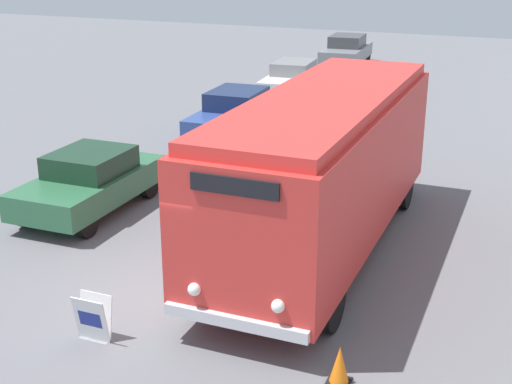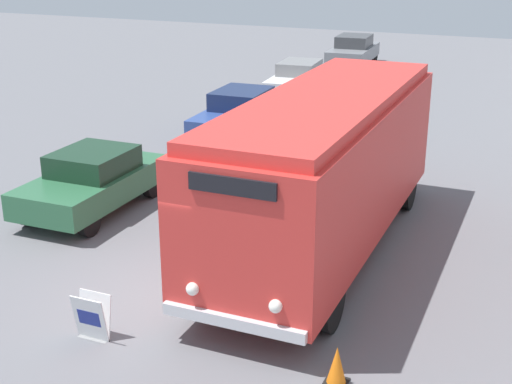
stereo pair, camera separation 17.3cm
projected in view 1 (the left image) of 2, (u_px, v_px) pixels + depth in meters
ground_plane at (167, 301)px, 13.37m from camera, size 80.00×80.00×0.00m
vintage_bus at (324, 164)px, 14.93m from camera, size 2.63×9.29×3.44m
sign_board at (93, 319)px, 11.97m from camera, size 0.62×0.31×0.82m
parked_car_near at (90, 181)px, 17.47m from camera, size 1.97×4.21×1.52m
parked_car_mid at (236, 113)px, 24.16m from camera, size 2.12×4.75×1.55m
parked_car_far at (293, 78)px, 30.22m from camera, size 2.18×4.75×1.44m
parked_car_distant at (346, 51)px, 36.98m from camera, size 2.16×4.73×1.58m
traffic_cone at (339, 365)px, 10.82m from camera, size 0.36×0.36×0.64m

